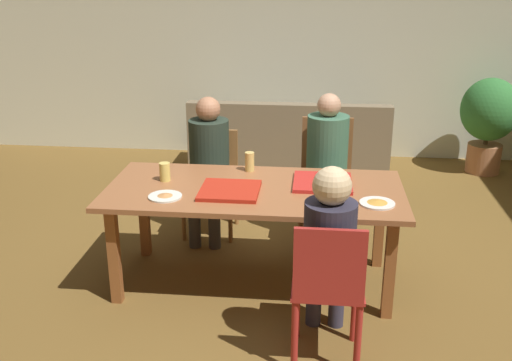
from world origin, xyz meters
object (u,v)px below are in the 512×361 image
(person_0, at_px, (329,244))
(pizza_box_0, at_px, (323,183))
(chair_1, at_px, (326,174))
(potted_plant, at_px, (489,117))
(drinking_glass_2, at_px, (165,172))
(dining_table, at_px, (255,199))
(chair_0, at_px, (328,287))
(drinking_glass_0, at_px, (326,199))
(drinking_glass_1, at_px, (250,162))
(plate_1, at_px, (165,196))
(couch, at_px, (289,147))
(plate_0, at_px, (377,203))
(chair_2, at_px, (212,173))
(pizza_box_1, at_px, (230,190))
(person_1, at_px, (327,158))
(person_2, at_px, (208,156))

(person_0, distance_m, pizza_box_0, 0.89)
(chair_1, height_order, potted_plant, potted_plant)
(drinking_glass_2, height_order, potted_plant, potted_plant)
(dining_table, bearing_deg, chair_0, -60.80)
(drinking_glass_0, bearing_deg, drinking_glass_1, 130.56)
(plate_1, distance_m, couch, 2.87)
(dining_table, distance_m, plate_0, 0.86)
(chair_2, height_order, plate_0, chair_2)
(chair_2, height_order, plate_1, chair_2)
(pizza_box_0, distance_m, drinking_glass_2, 1.13)
(chair_1, xyz_separation_m, pizza_box_1, (-0.67, -1.03, 0.22))
(pizza_box_0, bearing_deg, chair_2, 139.62)
(pizza_box_1, relative_size, plate_0, 1.74)
(dining_table, xyz_separation_m, drinking_glass_1, (-0.08, 0.37, 0.15))
(person_0, height_order, potted_plant, person_0)
(person_1, xyz_separation_m, drinking_glass_2, (-1.17, -0.69, 0.07))
(person_0, bearing_deg, drinking_glass_2, 144.12)
(pizza_box_1, height_order, drinking_glass_1, drinking_glass_1)
(dining_table, distance_m, potted_plant, 3.59)
(person_1, height_order, drinking_glass_0, person_1)
(dining_table, distance_m, person_1, 0.93)
(person_0, height_order, chair_1, person_0)
(drinking_glass_0, relative_size, drinking_glass_2, 0.83)
(plate_1, height_order, potted_plant, potted_plant)
(chair_1, bearing_deg, potted_plant, 45.63)
(person_1, bearing_deg, chair_0, -90.00)
(couch, bearing_deg, drinking_glass_2, -107.80)
(plate_1, xyz_separation_m, potted_plant, (2.88, 3.00, -0.11))
(pizza_box_1, bearing_deg, dining_table, 31.92)
(chair_1, distance_m, plate_0, 1.20)
(pizza_box_1, relative_size, drinking_glass_0, 3.65)
(couch, bearing_deg, plate_0, -75.48)
(drinking_glass_0, bearing_deg, potted_plant, 59.37)
(drinking_glass_1, bearing_deg, dining_table, -78.28)
(chair_0, relative_size, pizza_box_0, 2.22)
(person_1, distance_m, person_2, 0.98)
(chair_0, bearing_deg, couch, 96.50)
(couch, bearing_deg, pizza_box_1, -96.13)
(pizza_box_0, xyz_separation_m, drinking_glass_2, (-1.13, -0.04, 0.05))
(person_0, relative_size, drinking_glass_0, 10.83)
(pizza_box_1, height_order, drinking_glass_0, drinking_glass_0)
(pizza_box_0, bearing_deg, dining_table, -165.01)
(person_1, height_order, person_2, person_1)
(chair_0, height_order, pizza_box_0, chair_0)
(dining_table, height_order, couch, couch)
(person_0, xyz_separation_m, couch, (-0.39, 3.27, -0.41))
(plate_1, bearing_deg, pizza_box_0, 19.12)
(drinking_glass_1, relative_size, drinking_glass_2, 1.09)
(drinking_glass_0, bearing_deg, plate_1, 176.82)
(drinking_glass_1, bearing_deg, chair_2, 125.08)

